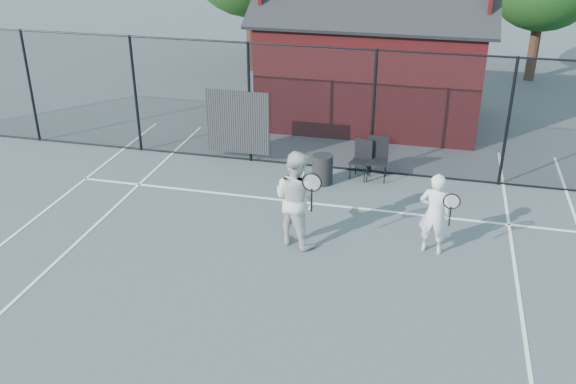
% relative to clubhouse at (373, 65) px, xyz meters
% --- Properties ---
extents(ground, '(80.00, 80.00, 0.00)m').
position_rel_clubhouse_xyz_m(ground, '(-0.50, -9.00, -1.61)').
color(ground, '#474D52').
rests_on(ground, ground).
extents(court_lines, '(11.02, 18.00, 0.01)m').
position_rel_clubhouse_xyz_m(court_lines, '(-0.50, -10.32, -1.60)').
color(court_lines, white).
rests_on(court_lines, ground).
extents(fence, '(22.04, 3.00, 3.00)m').
position_rel_clubhouse_xyz_m(fence, '(-0.80, -4.00, -0.16)').
color(fence, black).
rests_on(fence, ground).
extents(clubhouse, '(6.50, 4.36, 4.19)m').
position_rel_clubhouse_xyz_m(clubhouse, '(0.00, 0.00, 0.00)').
color(clubhouse, maroon).
rests_on(clubhouse, ground).
extents(player_front, '(0.74, 0.57, 1.60)m').
position_rel_clubhouse_xyz_m(player_front, '(2.09, -7.44, -0.80)').
color(player_front, white).
rests_on(player_front, ground).
extents(player_back, '(1.14, 1.04, 1.90)m').
position_rel_clubhouse_xyz_m(player_back, '(-0.48, -7.72, -0.66)').
color(player_back, silver).
rests_on(player_back, ground).
extents(chair_left, '(0.50, 0.52, 1.00)m').
position_rel_clubhouse_xyz_m(chair_left, '(0.70, -4.40, -1.11)').
color(chair_left, black).
rests_on(chair_left, ground).
extents(chair_right, '(0.53, 0.54, 0.91)m').
position_rel_clubhouse_xyz_m(chair_right, '(0.32, -4.42, -1.15)').
color(chair_right, black).
rests_on(chair_right, ground).
extents(waste_bin, '(0.53, 0.53, 0.70)m').
position_rel_clubhouse_xyz_m(waste_bin, '(-0.50, -4.90, -1.26)').
color(waste_bin, black).
rests_on(waste_bin, ground).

